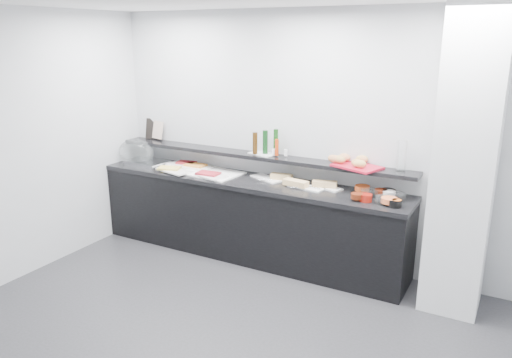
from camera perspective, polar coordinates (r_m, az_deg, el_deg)
The scene contains 56 objects.
ground at distance 4.22m, azimuth -4.39°, elevation -19.00°, with size 5.00×5.00×0.00m, color #2D2D30.
back_wall at distance 5.34m, azimuth 7.11°, elevation 4.40°, with size 5.00×0.02×2.70m, color #B7BBBF.
column at distance 4.66m, azimuth 22.79°, elevation 1.53°, with size 0.50×0.50×2.70m, color white.
buffet_cabinet at distance 5.63m, azimuth -1.00°, elevation -4.67°, with size 3.60×0.60×0.85m, color black.
counter_top at distance 5.49m, azimuth -1.03°, elevation -0.27°, with size 3.62×0.62×0.05m, color black.
wall_shelf at distance 5.57m, azimuth -0.14°, elevation 2.69°, with size 3.60×0.25×0.04m, color black.
cloche_base at distance 6.29m, azimuth -12.27°, elevation 1.90°, with size 0.50×0.33×0.04m, color #AEB2B5.
cloche_dome at distance 6.37m, azimuth -13.52°, elevation 2.98°, with size 0.45×0.30×0.34m, color white.
linen_runner at distance 5.83m, azimuth -6.35°, elevation 0.95°, with size 1.00×0.47×0.01m, color white.
platter_meat_a at distance 6.10m, azimuth -8.88°, elevation 1.66°, with size 0.27×0.18×0.01m, color white.
food_meat_a at distance 6.09m, azimuth -7.97°, elevation 1.87°, with size 0.23×0.14×0.02m, color maroon.
platter_salmon at distance 5.93m, azimuth -6.69°, elevation 1.34°, with size 0.33×0.22×0.01m, color white.
food_salmon at distance 5.97m, azimuth -6.95°, elevation 1.60°, with size 0.25×0.16×0.02m, color orange.
platter_cheese at distance 5.79m, azimuth -9.01°, elevation 0.88°, with size 0.33×0.22×0.01m, color white.
food_cheese at distance 5.87m, azimuth -9.89°, elevation 1.24°, with size 0.25×0.16×0.02m, color #E3C758.
platter_meat_b at distance 5.56m, azimuth -5.11°, elevation 0.37°, with size 0.33×0.22×0.01m, color white.
food_meat_b at distance 5.58m, azimuth -5.49°, elevation 0.64°, with size 0.25×0.16×0.02m, color maroon.
sandwich_plate_left at distance 5.49m, azimuth 1.28°, elevation 0.08°, with size 0.40×0.17×0.01m, color white.
sandwich_food_left at distance 5.42m, azimuth 2.92°, elevation 0.27°, with size 0.23×0.09×0.06m, color tan.
tongs_left at distance 5.39m, azimuth 0.99°, elevation -0.08°, with size 0.01×0.01×0.16m, color silver.
sandwich_plate_mid at distance 5.19m, azimuth 5.79°, elevation -0.96°, with size 0.38×0.16×0.01m, color white.
sandwich_food_mid at distance 5.20m, azimuth 4.56°, elevation -0.45°, with size 0.27×0.10×0.06m, color #E1B576.
tongs_mid at distance 5.14m, azimuth 4.90°, elevation -0.97°, with size 0.01×0.01×0.16m, color silver.
sandwich_plate_right at distance 5.21m, azimuth 8.15°, elevation -0.97°, with size 0.32×0.14×0.01m, color white.
sandwich_food_right at distance 5.20m, azimuth 7.85°, elevation -0.56°, with size 0.25×0.10×0.06m, color tan.
tongs_right at distance 5.15m, azimuth 6.59°, elevation -0.97°, with size 0.01×0.01×0.16m, color #ADAEB4.
bowl_glass_fruit at distance 5.02m, azimuth 12.88°, elevation -1.54°, with size 0.17×0.17×0.07m, color white.
fill_glass_fruit at distance 5.12m, azimuth 12.05°, elevation -1.01°, with size 0.15×0.15×0.05m, color #E0541E.
bowl_black_jam at distance 5.05m, azimuth 14.82°, elevation -1.57°, with size 0.15×0.15×0.07m, color black.
fill_black_jam at distance 5.04m, azimuth 14.09°, elevation -1.43°, with size 0.12×0.12×0.05m, color #5B1D0D.
bowl_glass_cream at distance 4.97m, azimuth 15.77°, elevation -1.94°, with size 0.17×0.17×0.07m, color white.
fill_glass_cream at distance 5.01m, azimuth 14.94°, elevation -1.58°, with size 0.13×0.13×0.05m, color silver.
bowl_red_jam at distance 4.86m, azimuth 12.44°, elevation -2.10°, with size 0.12×0.12×0.07m, color maroon.
fill_red_jam at distance 4.85m, azimuth 11.45°, elevation -1.92°, with size 0.11×0.11×0.05m, color #521C0B.
bowl_glass_salmon at distance 4.83m, azimuth 14.33°, elevation -2.35°, with size 0.15×0.15×0.07m, color silver.
fill_glass_salmon at distance 4.80m, azimuth 14.98°, elevation -2.37°, with size 0.15×0.15×0.05m, color orange.
bowl_black_fruit at distance 4.77m, azimuth 15.56°, elevation -2.66°, with size 0.13×0.13×0.07m, color black.
fill_black_fruit at distance 4.76m, azimuth 15.78°, elevation -2.57°, with size 0.09×0.09×0.05m, color #C7581B.
framed_print at distance 6.49m, azimuth -11.57°, elevation 5.63°, with size 0.23×0.02×0.26m, color black.
print_art at distance 6.41m, azimuth -11.17°, elevation 5.53°, with size 0.19×0.00×0.22m, color tan.
condiment_tray at distance 5.55m, azimuth 0.76°, elevation 2.90°, with size 0.30×0.18×0.01m, color white.
bottle_green_a at distance 5.50m, azimuth 1.06°, elevation 4.25°, with size 0.06×0.06×0.26m, color #0E3413.
bottle_brown at distance 5.49m, azimuth -0.11°, elevation 4.12°, with size 0.05×0.05×0.24m, color #38210A.
bottle_green_b at distance 5.47m, azimuth 2.28°, elevation 4.27°, with size 0.05×0.05×0.28m, color #103D11.
bottle_hot at distance 5.43m, azimuth 2.39°, elevation 3.64°, with size 0.04×0.04×0.18m, color #BD340D.
shaker_salt at distance 5.44m, azimuth 1.98°, elevation 3.09°, with size 0.03×0.03×0.07m, color white.
shaker_pepper at distance 5.42m, azimuth 3.43°, elevation 3.01°, with size 0.04×0.04×0.07m, color white.
bread_tray at distance 5.09m, azimuth 11.47°, elevation 1.41°, with size 0.45×0.31×0.02m, color #B8132B.
bread_roll_nw at distance 5.23m, azimuth 10.10°, elevation 2.45°, with size 0.13×0.08×0.08m, color #C87C4C.
bread_roll_n at distance 5.18m, azimuth 12.01°, elevation 2.23°, with size 0.12×0.08×0.08m, color tan.
bread_roll_ne at distance 5.18m, azimuth 11.97°, elevation 2.22°, with size 0.12×0.08×0.08m, color #C7844C.
bread_roll_sw at distance 5.15m, azimuth 8.88°, elevation 2.31°, with size 0.13×0.09×0.08m, color #B97546.
bread_roll_s at distance 4.99m, azimuth 11.76°, elevation 1.72°, with size 0.13×0.08×0.08m, color tan.
bread_roll_se at distance 5.01m, azimuth 11.44°, elevation 1.80°, with size 0.12×0.08×0.08m, color #B58145.
bread_roll_midw at distance 5.13m, azimuth 9.51°, elevation 2.23°, with size 0.14×0.09×0.08m, color #B18143.
carafe at distance 5.01m, azimuth 16.28°, elevation 2.52°, with size 0.10×0.10×0.30m, color white.
Camera 1 is at (1.93, -2.87, 2.42)m, focal length 35.00 mm.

